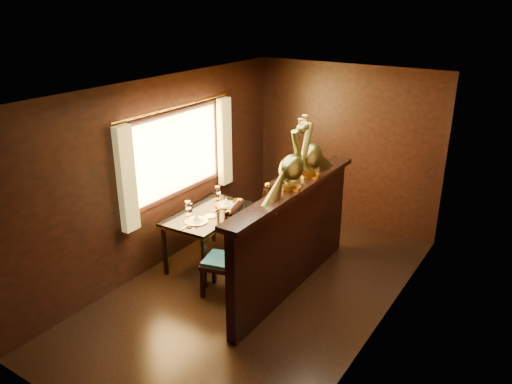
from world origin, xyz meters
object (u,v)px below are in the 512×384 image
dining_table (208,217)px  chair_left (230,248)px  peacock_left (291,156)px  peacock_right (312,145)px  chair_right (270,222)px

dining_table → chair_left: (0.72, -0.50, -0.04)m
peacock_left → peacock_right: bearing=90.0°
dining_table → chair_right: chair_right is taller
peacock_left → peacock_right: peacock_right is taller
chair_right → peacock_right: 1.20m
dining_table → peacock_left: peacock_left is taller
dining_table → chair_left: chair_left is taller
chair_right → peacock_left: 1.24m
dining_table → chair_left: bearing=-38.4°
chair_left → chair_right: bearing=70.0°
chair_right → peacock_left: peacock_left is taller
peacock_right → dining_table: bearing=-162.1°
dining_table → peacock_left: (1.28, -0.07, 1.09)m
chair_right → chair_left: bearing=-95.3°
dining_table → peacock_right: (1.28, 0.41, 1.10)m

